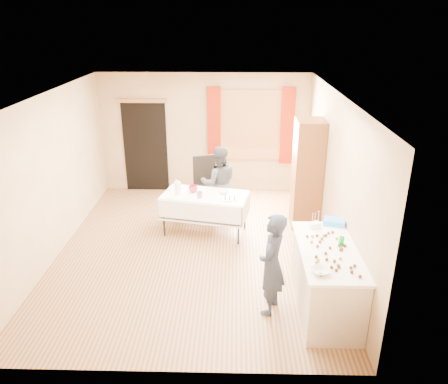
{
  "coord_description": "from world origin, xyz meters",
  "views": [
    {
      "loc": [
        0.66,
        -6.49,
        3.69
      ],
      "look_at": [
        0.5,
        0.0,
        1.06
      ],
      "focal_mm": 35.0,
      "sensor_mm": 36.0,
      "label": 1
    }
  ],
  "objects_px": {
    "woman": "(219,183)",
    "counter": "(326,280)",
    "cabinet": "(307,174)",
    "girl": "(272,264)",
    "party_table": "(205,210)",
    "chair": "(207,195)"
  },
  "relations": [
    {
      "from": "cabinet",
      "to": "counter",
      "type": "xyz_separation_m",
      "value": [
        -0.1,
        -2.59,
        -0.55
      ]
    },
    {
      "from": "woman",
      "to": "party_table",
      "type": "bearing_deg",
      "value": 62.62
    },
    {
      "from": "cabinet",
      "to": "counter",
      "type": "bearing_deg",
      "value": -92.21
    },
    {
      "from": "party_table",
      "to": "girl",
      "type": "xyz_separation_m",
      "value": [
        1.02,
        -2.25,
        0.26
      ]
    },
    {
      "from": "woman",
      "to": "girl",
      "type": "bearing_deg",
      "value": 97.37
    },
    {
      "from": "chair",
      "to": "cabinet",
      "type": "bearing_deg",
      "value": -38.71
    },
    {
      "from": "woman",
      "to": "counter",
      "type": "bearing_deg",
      "value": 110.26
    },
    {
      "from": "counter",
      "to": "chair",
      "type": "distance_m",
      "value": 3.64
    },
    {
      "from": "counter",
      "to": "girl",
      "type": "distance_m",
      "value": 0.78
    },
    {
      "from": "chair",
      "to": "girl",
      "type": "xyz_separation_m",
      "value": [
        1.04,
        -3.23,
        0.37
      ]
    },
    {
      "from": "party_table",
      "to": "woman",
      "type": "xyz_separation_m",
      "value": [
        0.23,
        0.65,
        0.28
      ]
    },
    {
      "from": "chair",
      "to": "party_table",
      "type": "bearing_deg",
      "value": -110.11
    },
    {
      "from": "chair",
      "to": "woman",
      "type": "bearing_deg",
      "value": -74.4
    },
    {
      "from": "girl",
      "to": "woman",
      "type": "relative_size",
      "value": 0.98
    },
    {
      "from": "counter",
      "to": "party_table",
      "type": "bearing_deg",
      "value": 128.51
    },
    {
      "from": "cabinet",
      "to": "chair",
      "type": "relative_size",
      "value": 1.81
    },
    {
      "from": "chair",
      "to": "woman",
      "type": "relative_size",
      "value": 0.77
    },
    {
      "from": "party_table",
      "to": "counter",
      "type": "bearing_deg",
      "value": -39.76
    },
    {
      "from": "cabinet",
      "to": "girl",
      "type": "relative_size",
      "value": 1.42
    },
    {
      "from": "woman",
      "to": "chair",
      "type": "bearing_deg",
      "value": -61.04
    },
    {
      "from": "counter",
      "to": "girl",
      "type": "height_order",
      "value": "girl"
    },
    {
      "from": "chair",
      "to": "girl",
      "type": "bearing_deg",
      "value": -93.41
    }
  ]
}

